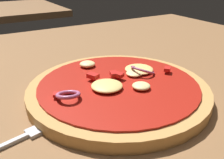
# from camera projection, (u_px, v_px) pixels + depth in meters

# --- Properties ---
(dining_table) EXTENTS (1.17, 1.01, 0.03)m
(dining_table) POSITION_uv_depth(u_px,v_px,m) (124.00, 97.00, 0.44)
(dining_table) COLOR brown
(dining_table) RESTS_ON ground
(pizza) EXTENTS (0.29, 0.29, 0.04)m
(pizza) POSITION_uv_depth(u_px,v_px,m) (118.00, 89.00, 0.41)
(pizza) COLOR tan
(pizza) RESTS_ON dining_table
(fork) EXTENTS (0.18, 0.05, 0.01)m
(fork) POSITION_uv_depth(u_px,v_px,m) (6.00, 145.00, 0.29)
(fork) COLOR silver
(fork) RESTS_ON dining_table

